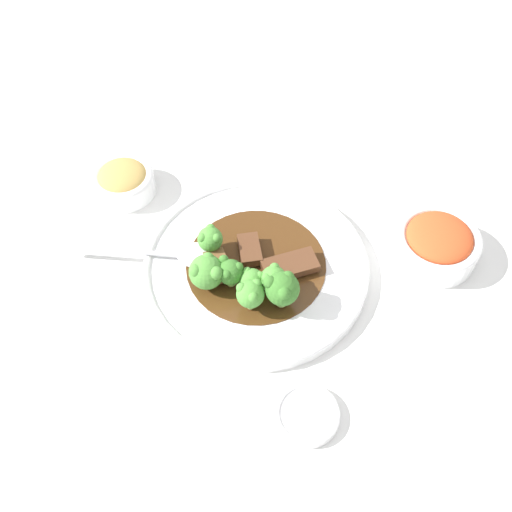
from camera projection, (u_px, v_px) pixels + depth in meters
ground_plane at (256, 271)px, 0.82m from camera, size 4.00×4.00×0.00m
main_plate at (256, 266)px, 0.82m from camera, size 0.31×0.31×0.02m
beef_strip_0 at (248, 250)px, 0.81m from camera, size 0.04×0.06×0.01m
beef_strip_1 at (290, 266)px, 0.80m from camera, size 0.08×0.05×0.01m
beef_strip_2 at (218, 266)px, 0.80m from camera, size 0.03×0.05×0.02m
broccoli_floret_0 at (274, 279)px, 0.76m from camera, size 0.04×0.04×0.04m
broccoli_floret_1 at (230, 272)px, 0.77m from camera, size 0.03×0.03×0.04m
broccoli_floret_2 at (250, 294)px, 0.75m from camera, size 0.04×0.04×0.05m
broccoli_floret_3 at (210, 239)px, 0.80m from camera, size 0.03×0.03×0.04m
broccoli_floret_4 at (252, 280)px, 0.77m from camera, size 0.03×0.03×0.04m
broccoli_floret_5 at (280, 289)px, 0.74m from camera, size 0.04×0.04×0.06m
broccoli_floret_6 at (207, 273)px, 0.77m from camera, size 0.05×0.05×0.05m
serving_spoon at (186, 254)px, 0.81m from camera, size 0.20×0.14×0.01m
side_bowl_kimchi at (437, 243)px, 0.82m from camera, size 0.12×0.12×0.05m
side_bowl_appetizer at (123, 181)px, 0.89m from camera, size 0.09×0.09×0.04m
sauce_dish at (307, 415)px, 0.70m from camera, size 0.08×0.08×0.01m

